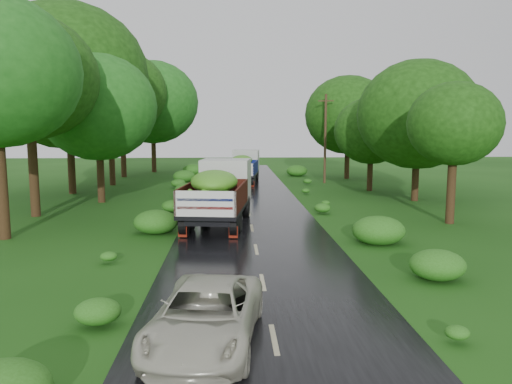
{
  "coord_description": "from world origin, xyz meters",
  "views": [
    {
      "loc": [
        -0.9,
        -14.32,
        4.63
      ],
      "look_at": [
        0.18,
        7.79,
        1.7
      ],
      "focal_mm": 35.0,
      "sensor_mm": 36.0,
      "label": 1
    }
  ],
  "objects": [
    {
      "name": "utility_pole",
      "position": [
        6.67,
        25.9,
        3.7
      ],
      "size": [
        1.25,
        0.34,
        7.18
      ],
      "rotation": [
        0.0,
        0.0,
        -0.2
      ],
      "color": "#382616",
      "rests_on": "ground"
    },
    {
      "name": "road",
      "position": [
        0.0,
        5.0,
        0.01
      ],
      "size": [
        6.5,
        80.0,
        0.02
      ],
      "primitive_type": "cube",
      "color": "black",
      "rests_on": "ground"
    },
    {
      "name": "truck_near",
      "position": [
        -1.48,
        9.13,
        1.66
      ],
      "size": [
        3.36,
        7.26,
        2.94
      ],
      "rotation": [
        0.0,
        0.0,
        -0.13
      ],
      "color": "black",
      "rests_on": "ground"
    },
    {
      "name": "ground",
      "position": [
        0.0,
        0.0,
        0.0
      ],
      "size": [
        120.0,
        120.0,
        0.0
      ],
      "primitive_type": "plane",
      "color": "#15400D",
      "rests_on": "ground"
    },
    {
      "name": "trees_left",
      "position": [
        -10.4,
        22.34,
        7.0
      ],
      "size": [
        7.6,
        34.26,
        10.06
      ],
      "color": "black",
      "rests_on": "ground"
    },
    {
      "name": "shrubs",
      "position": [
        0.0,
        14.0,
        0.35
      ],
      "size": [
        11.9,
        44.0,
        0.7
      ],
      "color": "#286317",
      "rests_on": "ground"
    },
    {
      "name": "road_lines",
      "position": [
        0.0,
        6.0,
        0.02
      ],
      "size": [
        0.12,
        69.6,
        0.0
      ],
      "color": "#BFB78C",
      "rests_on": "road"
    },
    {
      "name": "trees_right",
      "position": [
        9.68,
        20.4,
        5.09
      ],
      "size": [
        5.08,
        24.13,
        7.37
      ],
      "color": "black",
      "rests_on": "ground"
    },
    {
      "name": "truck_far",
      "position": [
        0.07,
        26.36,
        1.49
      ],
      "size": [
        2.98,
        6.48,
        2.63
      ],
      "rotation": [
        0.0,
        0.0,
        -0.13
      ],
      "color": "black",
      "rests_on": "ground"
    },
    {
      "name": "car",
      "position": [
        -1.47,
        -4.18,
        0.66
      ],
      "size": [
        2.73,
        4.84,
        1.27
      ],
      "primitive_type": "imported",
      "rotation": [
        0.0,
        0.0,
        -0.14
      ],
      "color": "beige",
      "rests_on": "road"
    }
  ]
}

